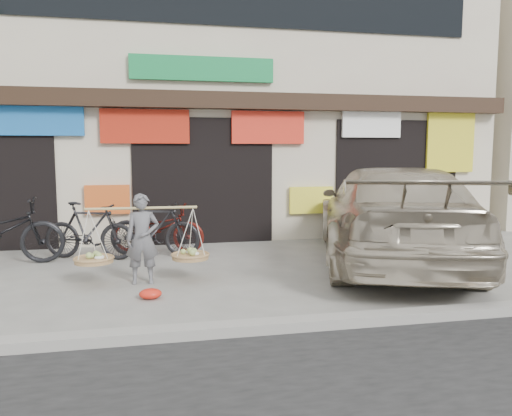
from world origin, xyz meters
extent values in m
plane|color=gray|center=(0.00, 0.00, 0.00)|extent=(70.00, 70.00, 0.00)
cube|color=gray|center=(0.00, -2.00, 0.06)|extent=(70.00, 0.25, 0.12)
cube|color=beige|center=(0.00, 6.50, 3.50)|extent=(14.00, 6.00, 7.00)
cube|color=black|center=(0.00, 3.35, 3.05)|extent=(14.00, 0.35, 0.35)
cube|color=black|center=(0.00, 3.75, 1.35)|extent=(3.00, 0.60, 2.70)
cube|color=black|center=(4.50, 3.75, 1.35)|extent=(3.00, 0.60, 2.70)
cube|color=blue|center=(-3.20, 3.42, 2.60)|extent=(1.60, 0.08, 0.60)
cube|color=#B62310|center=(-1.20, 3.42, 2.50)|extent=(1.80, 0.08, 0.70)
cube|color=red|center=(1.40, 3.42, 2.50)|extent=(1.60, 0.08, 0.70)
cube|color=white|center=(3.80, 3.42, 2.60)|extent=(1.40, 0.08, 0.60)
cube|color=yellow|center=(5.80, 3.42, 2.20)|extent=(1.20, 0.08, 1.40)
cube|color=#DF5A20|center=(-2.00, 3.42, 1.00)|extent=(0.90, 0.08, 0.60)
cube|color=#FEF33A|center=(2.40, 3.42, 0.90)|extent=(1.00, 0.08, 0.60)
cube|color=#158544|center=(0.00, 3.42, 3.70)|extent=(3.00, 0.08, 0.50)
imported|color=#5E5E62|center=(-1.25, 0.38, 0.68)|extent=(0.50, 0.34, 1.36)
cylinder|color=tan|center=(-1.25, 0.38, 1.15)|extent=(1.65, 0.08, 0.04)
cylinder|color=#A78050|center=(-1.96, 0.39, 0.38)|extent=(0.56, 0.56, 0.07)
ellipsoid|color=#A5BF66|center=(-1.96, 0.39, 0.44)|extent=(0.39, 0.39, 0.10)
cylinder|color=#A78050|center=(-0.53, 0.36, 0.38)|extent=(0.56, 0.56, 0.07)
ellipsoid|color=#A5BF66|center=(-0.53, 0.36, 0.44)|extent=(0.39, 0.39, 0.10)
imported|color=black|center=(-1.07, 2.30, 0.53)|extent=(1.84, 1.07, 1.07)
imported|color=#52130E|center=(-0.98, 2.72, 0.48)|extent=(1.92, 1.10, 0.95)
imported|color=black|center=(-2.24, 2.30, 0.53)|extent=(1.84, 1.07, 1.07)
imported|color=#BBAF97|center=(3.10, 0.95, 0.86)|extent=(4.15, 6.39, 1.72)
cube|color=black|center=(3.98, 3.63, 0.55)|extent=(1.65, 0.63, 0.45)
cube|color=silver|center=(4.00, 3.70, 0.45)|extent=(0.43, 0.16, 0.12)
ellipsoid|color=red|center=(-1.14, -0.48, 0.07)|extent=(0.31, 0.25, 0.14)
camera|label=1|loc=(-1.07, -7.22, 2.01)|focal=35.00mm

